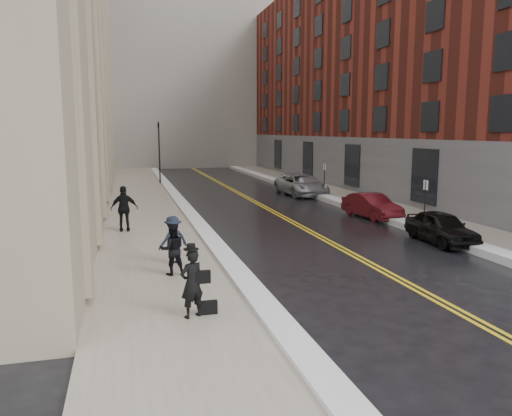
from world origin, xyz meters
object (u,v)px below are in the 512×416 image
car_maroon (372,206)px  pedestrian_a (172,249)px  car_silver_far (301,185)px  pedestrian_main (192,284)px  pedestrian_c (124,209)px  car_silver_near (305,185)px  pedestrian_b (173,240)px  car_black (441,227)px

car_maroon → pedestrian_a: pedestrian_a is taller
car_silver_far → pedestrian_main: pedestrian_main is taller
car_silver_far → pedestrian_a: size_ratio=3.28×
pedestrian_a → pedestrian_c: size_ratio=0.79×
pedestrian_main → pedestrian_a: size_ratio=1.04×
car_silver_near → pedestrian_b: bearing=-128.2°
car_silver_far → pedestrian_c: size_ratio=2.60×
pedestrian_main → pedestrian_c: 10.93m
car_silver_far → car_black: bearing=-92.9°
car_maroon → car_silver_far: car_silver_far is taller
pedestrian_a → pedestrian_b: pedestrian_b is taller
car_black → pedestrian_main: size_ratio=2.31×
car_silver_far → pedestrian_main: 23.96m
car_black → pedestrian_b: (-10.73, -0.92, 0.30)m
car_silver_far → pedestrian_c: bearing=-142.1°
car_maroon → car_silver_far: (-0.35, 9.71, 0.08)m
car_black → pedestrian_b: bearing=-172.1°
car_black → car_maroon: 5.93m
car_silver_far → pedestrian_b: (-10.43, -16.56, 0.22)m
car_maroon → pedestrian_a: bearing=-150.0°
car_black → car_silver_far: (-0.30, 15.64, 0.07)m
pedestrian_main → car_silver_near: bearing=-140.6°
car_silver_far → pedestrian_a: pedestrian_a is taller
car_maroon → pedestrian_b: (-10.78, -6.85, 0.30)m
car_silver_near → pedestrian_main: (-10.83, -21.65, 0.27)m
car_black → car_silver_near: size_ratio=0.79×
car_maroon → pedestrian_b: pedestrian_b is taller
pedestrian_c → pedestrian_a: bearing=102.7°
car_maroon → car_silver_far: size_ratio=0.75×
car_maroon → pedestrian_b: 12.78m
pedestrian_c → car_black: bearing=159.9°
car_maroon → car_silver_near: size_ratio=0.81×
car_maroon → car_silver_near: (0.00, 9.81, 0.06)m
pedestrian_main → pedestrian_a: (-0.10, 3.64, -0.03)m
car_maroon → pedestrian_main: size_ratio=2.37×
car_silver_near → pedestrian_c: 16.39m
car_silver_far → pedestrian_main: (-10.48, -21.54, 0.25)m
car_black → pedestrian_c: pedestrian_c is taller
car_silver_near → pedestrian_c: size_ratio=2.42×
pedestrian_main → car_maroon: bearing=-156.5°
car_maroon → pedestrian_main: bearing=-139.3°
car_silver_far → pedestrian_c: 16.06m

